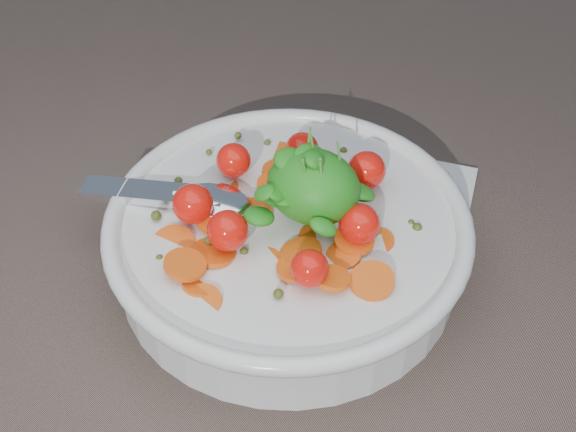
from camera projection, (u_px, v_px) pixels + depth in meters
The scene contains 3 objects.
ground at pixel (294, 292), 0.62m from camera, with size 6.00×6.00×0.00m, color #796256.
bowl at pixel (288, 236), 0.62m from camera, with size 0.33×0.31×0.13m.
napkin at pixel (390, 197), 0.70m from camera, with size 0.15×0.13×0.01m, color white.
Camera 1 is at (0.20, -0.35, 0.47)m, focal length 45.00 mm.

